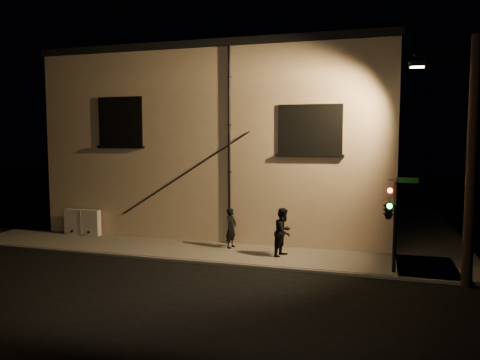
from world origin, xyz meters
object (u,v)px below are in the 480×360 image
(pedestrian_b, at_px, (283,232))
(utility_cabinet, at_px, (83,222))
(pedestrian_a, at_px, (231,228))
(streetlamp_pole, at_px, (469,156))
(traffic_signal, at_px, (389,209))

(pedestrian_b, bearing_deg, utility_cabinet, 100.10)
(pedestrian_a, height_order, streetlamp_pole, streetlamp_pole)
(pedestrian_b, height_order, streetlamp_pole, streetlamp_pole)
(pedestrian_a, xyz_separation_m, pedestrian_b, (2.34, -0.72, 0.11))
(pedestrian_b, bearing_deg, traffic_signal, -90.18)
(pedestrian_a, xyz_separation_m, traffic_signal, (6.16, -1.92, 1.34))
(utility_cabinet, distance_m, pedestrian_a, 7.50)
(utility_cabinet, height_order, pedestrian_a, pedestrian_a)
(pedestrian_a, bearing_deg, traffic_signal, -94.92)
(pedestrian_a, relative_size, traffic_signal, 0.51)
(streetlamp_pole, bearing_deg, utility_cabinet, 170.19)
(pedestrian_b, bearing_deg, pedestrian_a, 89.94)
(traffic_signal, relative_size, streetlamp_pole, 0.42)
(pedestrian_a, height_order, traffic_signal, traffic_signal)
(pedestrian_a, xyz_separation_m, streetlamp_pole, (8.45, -2.26, 3.14))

